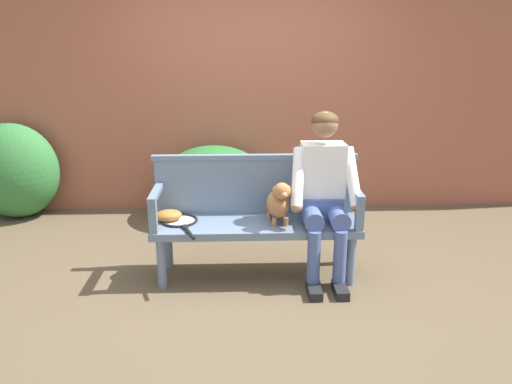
{
  "coord_description": "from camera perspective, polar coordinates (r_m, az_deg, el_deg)",
  "views": [
    {
      "loc": [
        -0.13,
        -3.66,
        1.86
      ],
      "look_at": [
        0.0,
        0.0,
        0.72
      ],
      "focal_mm": 34.44,
      "sensor_mm": 36.0,
      "label": 1
    }
  ],
  "objects": [
    {
      "name": "bench_armrest_right_end",
      "position": [
        3.88,
        11.6,
        -0.95
      ],
      "size": [
        0.06,
        0.5,
        0.28
      ],
      "color": "slate",
      "rests_on": "garden_bench"
    },
    {
      "name": "dog_on_bench",
      "position": [
        3.82,
        2.66,
        -1.2
      ],
      "size": [
        0.22,
        0.37,
        0.36
      ],
      "color": "#AD7042",
      "rests_on": "garden_bench"
    },
    {
      "name": "hedge_bush_far_right",
      "position": [
        5.32,
        -4.95,
        1.2
      ],
      "size": [
        1.17,
        1.13,
        0.77
      ],
      "primitive_type": "ellipsoid",
      "color": "#286B2D",
      "rests_on": "ground"
    },
    {
      "name": "person_seated",
      "position": [
        3.88,
        7.87,
        0.31
      ],
      "size": [
        0.56,
        0.65,
        1.34
      ],
      "color": "black",
      "rests_on": "ground"
    },
    {
      "name": "brick_garden_fence",
      "position": [
        5.56,
        -0.69,
        10.73
      ],
      "size": [
        8.0,
        0.3,
        2.44
      ],
      "primitive_type": "cube",
      "color": "#9E5642",
      "rests_on": "ground"
    },
    {
      "name": "baseball_glove",
      "position": [
        3.99,
        -10.18,
        -2.7
      ],
      "size": [
        0.26,
        0.22,
        0.09
      ],
      "primitive_type": "ellipsoid",
      "rotation": [
        0.0,
        0.0,
        0.25
      ],
      "color": "#9E6B2D",
      "rests_on": "garden_bench"
    },
    {
      "name": "garden_bench",
      "position": [
        3.94,
        0.0,
        -4.34
      ],
      "size": [
        1.63,
        0.5,
        0.47
      ],
      "color": "slate",
      "rests_on": "ground"
    },
    {
      "name": "ground_plane",
      "position": [
        4.11,
        0.0,
        -9.57
      ],
      "size": [
        40.0,
        40.0,
        0.0
      ],
      "primitive_type": "plane",
      "color": "brown"
    },
    {
      "name": "tennis_racket",
      "position": [
        3.95,
        -8.77,
        -3.41
      ],
      "size": [
        0.37,
        0.58,
        0.03
      ],
      "color": "black",
      "rests_on": "garden_bench"
    },
    {
      "name": "bench_backrest",
      "position": [
        4.05,
        -0.11,
        0.98
      ],
      "size": [
        1.67,
        0.06,
        0.5
      ],
      "color": "slate",
      "rests_on": "garden_bench"
    },
    {
      "name": "bench_armrest_left_end",
      "position": [
        3.82,
        -11.67,
        -1.21
      ],
      "size": [
        0.06,
        0.5,
        0.28
      ],
      "color": "slate",
      "rests_on": "garden_bench"
    },
    {
      "name": "hedge_bush_mid_left",
      "position": [
        5.85,
        -26.31,
        2.2
      ],
      "size": [
        0.94,
        0.7,
        1.03
      ],
      "primitive_type": "ellipsoid",
      "color": "#337538",
      "rests_on": "ground"
    }
  ]
}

